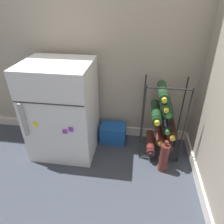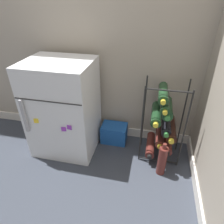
{
  "view_description": "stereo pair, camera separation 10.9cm",
  "coord_description": "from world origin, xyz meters",
  "views": [
    {
      "loc": [
        0.31,
        -1.07,
        1.25
      ],
      "look_at": [
        0.12,
        0.3,
        0.4
      ],
      "focal_mm": 32.0,
      "sensor_mm": 36.0,
      "label": 1
    },
    {
      "loc": [
        0.42,
        -1.05,
        1.25
      ],
      "look_at": [
        0.12,
        0.3,
        0.4
      ],
      "focal_mm": 32.0,
      "sensor_mm": 36.0,
      "label": 2
    }
  ],
  "objects": [
    {
      "name": "loose_bottle_floor",
      "position": [
        0.56,
        0.12,
        0.13
      ],
      "size": [
        0.07,
        0.07,
        0.29
      ],
      "color": "#56231E",
      "rests_on": "ground_plane"
    },
    {
      "name": "mini_fridge",
      "position": [
        -0.29,
        0.27,
        0.4
      ],
      "size": [
        0.52,
        0.47,
        0.8
      ],
      "color": "silver",
      "rests_on": "ground_plane"
    },
    {
      "name": "wine_rack",
      "position": [
        0.53,
        0.32,
        0.34
      ],
      "size": [
        0.33,
        0.33,
        0.69
      ],
      "color": "black",
      "rests_on": "ground_plane"
    },
    {
      "name": "soda_box",
      "position": [
        0.12,
        0.43,
        0.09
      ],
      "size": [
        0.23,
        0.17,
        0.17
      ],
      "color": "#194C9E",
      "rests_on": "ground_plane"
    },
    {
      "name": "ground_plane",
      "position": [
        0.0,
        0.0,
        0.0
      ],
      "size": [
        14.0,
        14.0,
        0.0
      ],
      "primitive_type": "plane",
      "color": "#333842"
    }
  ]
}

